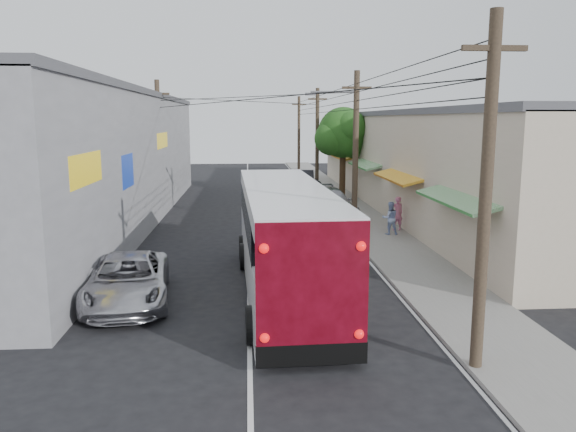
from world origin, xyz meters
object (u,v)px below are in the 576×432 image
jeepney (128,280)px  parked_car_far (304,180)px  pedestrian_near (397,213)px  parked_car_mid (312,189)px  parked_suv (328,204)px  coach_bus (284,238)px  pedestrian_far (390,218)px

jeepney → parked_car_far: (8.40, 28.61, 0.04)m
parked_car_far → pedestrian_near: 18.40m
parked_car_mid → parked_suv: bearing=-95.7°
coach_bus → pedestrian_near: size_ratio=7.20×
jeepney → parked_suv: parked_suv is taller
coach_bus → parked_car_far: bearing=81.1°
parked_suv → pedestrian_near: bearing=-60.0°
parked_suv → parked_car_mid: (0.00, 8.00, -0.12)m
jeepney → parked_car_far: parked_car_far is taller
parked_suv → pedestrian_near: 5.05m
pedestrian_near → coach_bus: bearing=44.6°
parked_suv → pedestrian_near: pedestrian_near is taller
parked_car_far → pedestrian_near: bearing=-75.5°
parked_car_mid → parked_car_far: (0.00, 6.10, 0.02)m
parked_car_far → pedestrian_near: size_ratio=2.76×
parked_car_mid → jeepney: bearing=-116.2°
pedestrian_near → parked_suv: bearing=-65.2°
coach_bus → parked_car_mid: bearing=79.1°
pedestrian_near → pedestrian_far: pedestrian_near is taller
jeepney → coach_bus: bearing=2.9°
coach_bus → parked_suv: (3.40, 13.64, -0.96)m
parked_suv → parked_car_mid: size_ratio=1.36×
coach_bus → parked_car_far: 27.97m
jeepney → pedestrian_far: pedestrian_far is taller
jeepney → parked_car_far: bearing=66.7°
parked_car_mid → pedestrian_near: bearing=-81.7°
parked_car_far → pedestrian_far: (2.37, -19.20, 0.14)m
pedestrian_near → pedestrian_far: (-0.63, -1.04, -0.06)m
parked_suv → parked_car_far: parked_suv is taller
coach_bus → parked_suv: 14.09m
parked_suv → pedestrian_far: size_ratio=3.80×
parked_car_mid → parked_car_far: bearing=84.3°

